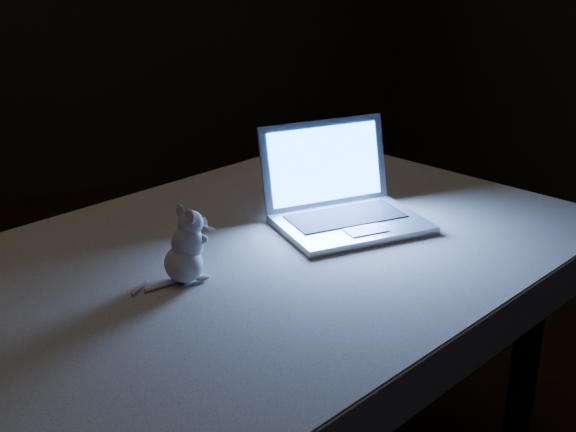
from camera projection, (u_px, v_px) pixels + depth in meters
name	position (u px, v px, depth m)	size (l,w,h in m)	color
table	(264.00, 399.00, 1.87)	(1.45, 0.93, 0.78)	black
tablecloth	(243.00, 278.00, 1.70)	(1.55, 1.04, 0.10)	beige
laptop	(353.00, 182.00, 1.80)	(0.34, 0.30, 0.23)	#B2B3B8
plush_mouse	(183.00, 246.00, 1.55)	(0.12, 0.12, 0.16)	silver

